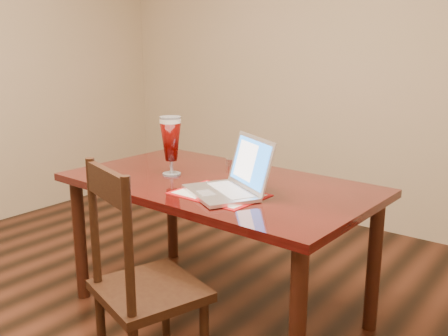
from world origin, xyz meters
The scene contains 2 objects.
dining_table centered at (0.08, 0.75, 0.66)m, with size 1.60×0.94×1.05m.
dining_chair centered at (0.20, 0.11, 0.46)m, with size 0.51×0.50×0.98m.
Camera 1 is at (1.60, -1.17, 1.41)m, focal length 40.00 mm.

